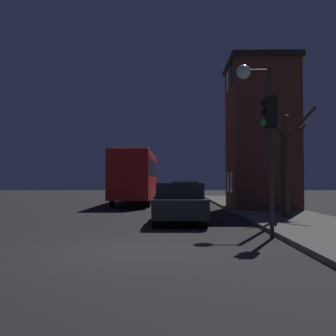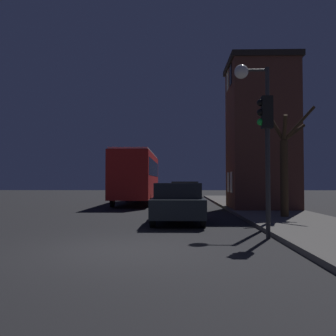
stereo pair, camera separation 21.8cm
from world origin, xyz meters
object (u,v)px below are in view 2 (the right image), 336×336
(traffic_light, at_px, (266,136))
(bare_tree, at_px, (285,164))
(streetlamp, at_px, (254,105))
(car_near_lane, at_px, (178,203))
(car_mid_lane, at_px, (185,194))
(bus, at_px, (137,174))

(traffic_light, xyz_separation_m, bare_tree, (1.95, 5.04, -0.57))
(streetlamp, bearing_deg, bare_tree, 54.36)
(car_near_lane, bearing_deg, traffic_light, -56.44)
(bare_tree, height_order, car_near_lane, bare_tree)
(bare_tree, bearing_deg, car_near_lane, -163.00)
(car_mid_lane, bearing_deg, traffic_light, -81.00)
(bare_tree, height_order, bus, bare_tree)
(bus, bearing_deg, car_mid_lane, -42.17)
(streetlamp, distance_m, bus, 14.53)
(car_near_lane, relative_size, car_mid_lane, 0.92)
(traffic_light, distance_m, car_mid_lane, 13.19)
(traffic_light, bearing_deg, streetlamp, 85.62)
(streetlamp, xyz_separation_m, bare_tree, (1.75, 2.44, -1.97))
(bare_tree, bearing_deg, traffic_light, -111.11)
(bus, xyz_separation_m, car_near_lane, (2.89, -12.17, -1.34))
(traffic_light, bearing_deg, bus, 108.61)
(streetlamp, relative_size, bus, 0.53)
(streetlamp, bearing_deg, car_near_lane, 157.64)
(streetlamp, relative_size, car_mid_lane, 1.24)
(streetlamp, relative_size, car_near_lane, 1.35)
(streetlamp, distance_m, car_mid_lane, 11.06)
(traffic_light, distance_m, bus, 16.76)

